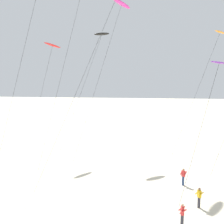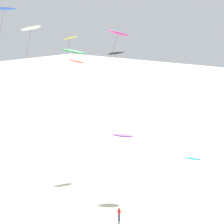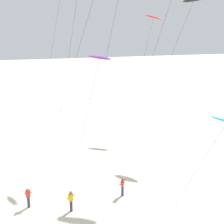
{
  "view_description": "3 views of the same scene",
  "coord_description": "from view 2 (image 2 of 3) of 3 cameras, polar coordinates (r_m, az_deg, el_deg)",
  "views": [
    {
      "loc": [
        3.04,
        -18.88,
        10.17
      ],
      "look_at": [
        -1.07,
        8.67,
        6.77
      ],
      "focal_mm": 41.91,
      "sensor_mm": 36.0,
      "label": 1
    },
    {
      "loc": [
        22.29,
        -15.33,
        21.13
      ],
      "look_at": [
        1.81,
        10.71,
        10.77
      ],
      "focal_mm": 45.88,
      "sensor_mm": 36.0,
      "label": 2
    },
    {
      "loc": [
        26.62,
        -2.09,
        13.11
      ],
      "look_at": [
        -1.33,
        8.16,
        5.12
      ],
      "focal_mm": 47.42,
      "sensor_mm": 36.0,
      "label": 3
    }
  ],
  "objects": [
    {
      "name": "kite_green",
      "position": [
        31.74,
        -7.78,
        11.5
      ],
      "size": [
        8.37,
        5.52,
        18.57
      ],
      "color": "green",
      "rests_on": "ground"
    },
    {
      "name": "kite_white",
      "position": [
        37.66,
        -15.91,
        15.56
      ],
      "size": [
        6.03,
        3.89,
        21.08
      ],
      "color": "white",
      "rests_on": "ground"
    },
    {
      "name": "kite_flyer_furthest",
      "position": [
        33.66,
        1.42,
        -19.6
      ],
      "size": [
        0.72,
        0.71,
        1.67
      ],
      "color": "navy",
      "rests_on": "ground"
    },
    {
      "name": "kite_purple",
      "position": [
        25.52,
        1.86,
        -5.37
      ],
      "size": [
        3.94,
        2.59,
        11.76
      ],
      "color": "purple",
      "rests_on": "ground"
    },
    {
      "name": "kite_yellow",
      "position": [
        37.92,
        -8.52,
        13.48
      ],
      "size": [
        5.38,
        3.49,
        19.59
      ],
      "color": "yellow",
      "rests_on": "ground"
    },
    {
      "name": "kite_blue",
      "position": [
        40.97,
        -20.77,
        18.4
      ],
      "size": [
        7.86,
        5.17,
        23.08
      ],
      "color": "blue",
      "rests_on": "ground"
    },
    {
      "name": "kite_cyan",
      "position": [
        31.18,
        15.71,
        -9.07
      ],
      "size": [
        3.71,
        2.74,
        8.12
      ],
      "color": "#33BFE0",
      "rests_on": "ground"
    },
    {
      "name": "kite_red",
      "position": [
        47.45,
        -7.13,
        9.75
      ],
      "size": [
        4.48,
        3.21,
        15.6
      ],
      "color": "red",
      "rests_on": "ground"
    },
    {
      "name": "kite_black",
      "position": [
        43.74,
        0.71,
        11.44
      ],
      "size": [
        6.74,
        4.62,
        17.2
      ],
      "color": "black",
      "rests_on": "ground"
    },
    {
      "name": "kite_magenta",
      "position": [
        38.56,
        1.19,
        15.15
      ],
      "size": [
        6.89,
        4.86,
        20.39
      ],
      "color": "#D8339E",
      "rests_on": "ground"
    }
  ]
}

